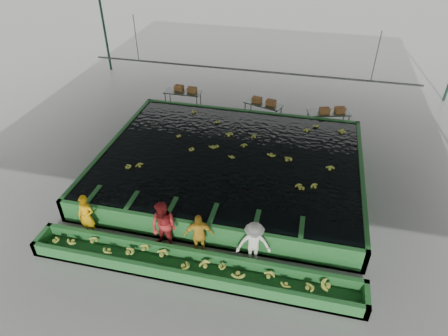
% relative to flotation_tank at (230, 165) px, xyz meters
% --- Properties ---
extents(ground, '(80.00, 80.00, 0.00)m').
position_rel_flotation_tank_xyz_m(ground, '(0.00, -1.50, -0.45)').
color(ground, gray).
rests_on(ground, ground).
extents(shed_roof, '(20.00, 22.00, 0.04)m').
position_rel_flotation_tank_xyz_m(shed_roof, '(0.00, -1.50, 4.55)').
color(shed_roof, slate).
rests_on(shed_roof, shed_posts).
extents(shed_posts, '(20.00, 22.00, 5.00)m').
position_rel_flotation_tank_xyz_m(shed_posts, '(0.00, -1.50, 2.05)').
color(shed_posts, '#173425').
rests_on(shed_posts, ground).
extents(flotation_tank, '(10.00, 8.00, 0.90)m').
position_rel_flotation_tank_xyz_m(flotation_tank, '(0.00, 0.00, 0.00)').
color(flotation_tank, '#23642A').
rests_on(flotation_tank, ground).
extents(tank_water, '(9.70, 7.70, 0.00)m').
position_rel_flotation_tank_xyz_m(tank_water, '(0.00, -0.00, 0.40)').
color(tank_water, black).
rests_on(tank_water, flotation_tank).
extents(sorting_trough, '(10.00, 1.00, 0.50)m').
position_rel_flotation_tank_xyz_m(sorting_trough, '(0.00, -5.10, -0.20)').
color(sorting_trough, '#23642A').
rests_on(sorting_trough, ground).
extents(cableway_rail, '(0.08, 0.08, 14.00)m').
position_rel_flotation_tank_xyz_m(cableway_rail, '(0.00, 3.50, 2.55)').
color(cableway_rail, '#59605B').
rests_on(cableway_rail, shed_roof).
extents(rail_hanger_left, '(0.04, 0.04, 2.00)m').
position_rel_flotation_tank_xyz_m(rail_hanger_left, '(-5.00, 3.50, 3.55)').
color(rail_hanger_left, '#59605B').
rests_on(rail_hanger_left, shed_roof).
extents(rail_hanger_right, '(0.04, 0.04, 2.00)m').
position_rel_flotation_tank_xyz_m(rail_hanger_right, '(5.00, 3.50, 3.55)').
color(rail_hanger_right, '#59605B').
rests_on(rail_hanger_right, shed_roof).
extents(worker_a, '(0.58, 0.40, 1.55)m').
position_rel_flotation_tank_xyz_m(worker_a, '(-3.75, -4.30, 0.33)').
color(worker_a, '#F1A90B').
rests_on(worker_a, ground).
extents(worker_b, '(1.01, 0.87, 1.78)m').
position_rel_flotation_tank_xyz_m(worker_b, '(-1.11, -4.30, 0.44)').
color(worker_b, '#A92424').
rests_on(worker_b, ground).
extents(worker_c, '(0.99, 0.63, 1.56)m').
position_rel_flotation_tank_xyz_m(worker_c, '(-0.01, -4.30, 0.33)').
color(worker_c, gold).
rests_on(worker_c, ground).
extents(worker_d, '(1.13, 0.81, 1.59)m').
position_rel_flotation_tank_xyz_m(worker_d, '(1.68, -4.30, 0.34)').
color(worker_d, silver).
rests_on(worker_d, ground).
extents(packing_table_left, '(1.88, 0.78, 0.85)m').
position_rel_flotation_tank_xyz_m(packing_table_left, '(-3.66, 5.30, -0.02)').
color(packing_table_left, '#59605B').
rests_on(packing_table_left, ground).
extents(packing_table_mid, '(1.96, 1.25, 0.83)m').
position_rel_flotation_tank_xyz_m(packing_table_mid, '(0.55, 4.94, -0.03)').
color(packing_table_mid, '#59605B').
rests_on(packing_table_mid, ground).
extents(packing_table_right, '(2.07, 1.27, 0.88)m').
position_rel_flotation_tank_xyz_m(packing_table_right, '(3.65, 4.66, -0.01)').
color(packing_table_right, '#59605B').
rests_on(packing_table_right, ground).
extents(box_stack_left, '(1.20, 0.45, 0.25)m').
position_rel_flotation_tank_xyz_m(box_stack_left, '(-3.52, 5.37, 0.40)').
color(box_stack_left, brown).
rests_on(box_stack_left, packing_table_left).
extents(box_stack_mid, '(1.21, 0.56, 0.25)m').
position_rel_flotation_tank_xyz_m(box_stack_mid, '(0.57, 4.92, 0.38)').
color(box_stack_mid, brown).
rests_on(box_stack_mid, packing_table_mid).
extents(box_stack_right, '(1.22, 0.68, 0.25)m').
position_rel_flotation_tank_xyz_m(box_stack_right, '(3.78, 4.60, 0.43)').
color(box_stack_right, brown).
rests_on(box_stack_right, packing_table_right).
extents(floating_bananas, '(9.27, 6.32, 0.13)m').
position_rel_flotation_tank_xyz_m(floating_bananas, '(0.00, 0.80, 0.40)').
color(floating_bananas, '#A9B73A').
rests_on(floating_bananas, tank_water).
extents(trough_bananas, '(8.88, 0.59, 0.12)m').
position_rel_flotation_tank_xyz_m(trough_bananas, '(0.00, -5.10, -0.05)').
color(trough_bananas, '#A9B73A').
rests_on(trough_bananas, sorting_trough).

